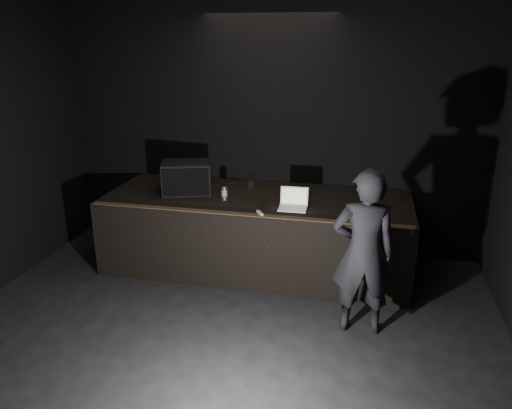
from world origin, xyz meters
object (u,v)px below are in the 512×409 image
object	(u,v)px
stage_riser	(257,232)
stage_monitor	(186,178)
person	(363,253)
laptop	(293,203)
beer_can	(224,193)

from	to	relation	value
stage_riser	stage_monitor	distance (m)	1.19
stage_monitor	person	size ratio (longest dim) A/B	0.41
stage_monitor	laptop	bearing A→B (deg)	-28.48
laptop	beer_can	distance (m)	0.92
stage_monitor	beer_can	world-z (taller)	stage_monitor
stage_riser	beer_can	distance (m)	0.74
beer_can	stage_riser	bearing A→B (deg)	30.39
stage_riser	laptop	xyz separation A→B (m)	(0.53, -0.32, 0.56)
stage_riser	person	distance (m)	1.94
stage_monitor	person	bearing A→B (deg)	-45.36
stage_monitor	person	world-z (taller)	person
stage_monitor	beer_can	distance (m)	0.61
laptop	person	world-z (taller)	person
beer_can	person	xyz separation A→B (m)	(1.79, -1.05, -0.19)
stage_monitor	person	distance (m)	2.69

